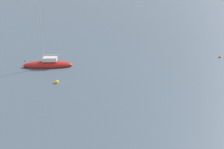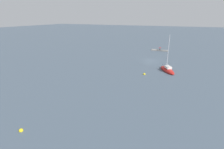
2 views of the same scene
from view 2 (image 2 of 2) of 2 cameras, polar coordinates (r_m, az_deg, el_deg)
The scene contains 7 objects.
ground_plane at distance 69.19m, azimuth 12.07°, elevation 4.41°, with size 500.00×500.00×0.00m, color #475666.
seawall_pier at distance 90.14m, azimuth 15.19°, elevation 7.57°, with size 7.92×1.78×0.54m.
person_seated_dark_left at distance 90.03m, azimuth 15.25°, elevation 7.89°, with size 0.42×0.63×0.73m.
umbrella_open_red at distance 89.91m, azimuth 15.30°, elevation 8.43°, with size 1.30×1.30×1.28m.
sailboat_red_mid at distance 57.19m, azimuth 17.47°, elevation 1.46°, with size 6.47×8.60×11.48m.
mooring_buoy_near at distance 30.61m, azimuth -27.39°, elevation -15.80°, with size 0.61×0.61×0.61m.
mooring_buoy_far at distance 52.27m, azimuth 10.41°, elevation 0.10°, with size 0.66×0.66×0.66m.
Camera 2 is at (-13.93, 65.78, 16.29)m, focal length 28.24 mm.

